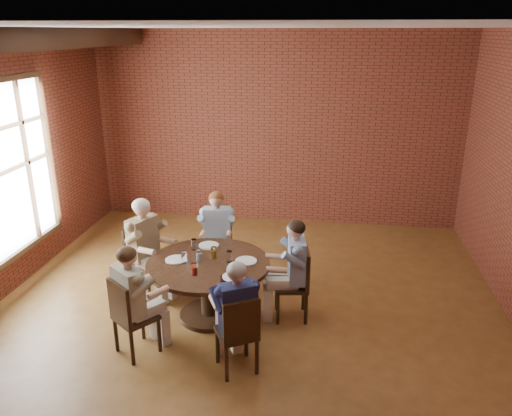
# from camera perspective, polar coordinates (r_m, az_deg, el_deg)

# --- Properties ---
(floor) EXTENTS (7.00, 7.00, 0.00)m
(floor) POSITION_cam_1_polar(r_m,az_deg,el_deg) (6.31, -1.44, -12.59)
(floor) COLOR brown
(floor) RESTS_ON ground
(ceiling) EXTENTS (7.00, 7.00, 0.00)m
(ceiling) POSITION_cam_1_polar(r_m,az_deg,el_deg) (5.34, -1.77, 20.01)
(ceiling) COLOR white
(ceiling) RESTS_ON wall_back
(wall_back) EXTENTS (7.00, 0.00, 7.00)m
(wall_back) POSITION_cam_1_polar(r_m,az_deg,el_deg) (8.96, 2.24, 8.93)
(wall_back) COLOR brown
(wall_back) RESTS_ON ground
(wall_front) EXTENTS (7.00, 0.00, 7.00)m
(wall_front) POSITION_cam_1_polar(r_m,az_deg,el_deg) (2.59, -15.77, -21.31)
(wall_front) COLOR brown
(wall_front) RESTS_ON ground
(ceiling_beam) EXTENTS (0.22, 6.90, 0.26)m
(ceiling_beam) POSITION_cam_1_polar(r_m,az_deg,el_deg) (6.24, -25.59, 16.96)
(ceiling_beam) COLOR #311F10
(ceiling_beam) RESTS_ON ceiling
(window) EXTENTS (0.10, 2.16, 2.36)m
(window) POSITION_cam_1_polar(r_m,az_deg,el_deg) (7.19, -26.87, 3.70)
(window) COLOR white
(window) RESTS_ON wall_left
(dining_table) EXTENTS (1.48, 1.48, 0.75)m
(dining_table) POSITION_cam_1_polar(r_m,az_deg,el_deg) (6.12, -5.42, -8.05)
(dining_table) COLOR #311F10
(dining_table) RESTS_ON floor
(chair_a) EXTENTS (0.45, 0.45, 0.91)m
(chair_a) POSITION_cam_1_polar(r_m,az_deg,el_deg) (6.14, 4.80, -8.31)
(chair_a) COLOR #311F10
(chair_a) RESTS_ON floor
(diner_a) EXTENTS (0.68, 0.58, 1.28)m
(diner_a) POSITION_cam_1_polar(r_m,az_deg,el_deg) (6.07, 4.10, -7.12)
(diner_a) COLOR #3E67A1
(diner_a) RESTS_ON floor
(chair_b) EXTENTS (0.44, 0.44, 0.90)m
(chair_b) POSITION_cam_1_polar(r_m,az_deg,el_deg) (7.17, -4.37, -4.02)
(chair_b) COLOR #311F10
(chair_b) RESTS_ON floor
(diner_b) EXTENTS (0.56, 0.66, 1.27)m
(diner_b) POSITION_cam_1_polar(r_m,az_deg,el_deg) (7.04, -4.46, -3.22)
(diner_b) COLOR #8B9EB2
(diner_b) RESTS_ON floor
(chair_c) EXTENTS (0.57, 0.57, 0.94)m
(chair_c) POSITION_cam_1_polar(r_m,az_deg,el_deg) (6.83, -12.77, -5.57)
(chair_c) COLOR #311F10
(chair_c) RESTS_ON floor
(diner_c) EXTENTS (0.82, 0.77, 1.34)m
(diner_c) POSITION_cam_1_polar(r_m,az_deg,el_deg) (6.71, -12.36, -4.52)
(diner_c) COLOR brown
(diner_c) RESTS_ON floor
(chair_d) EXTENTS (0.56, 0.56, 0.90)m
(chair_d) POSITION_cam_1_polar(r_m,az_deg,el_deg) (5.62, -14.30, -11.75)
(chair_d) COLOR #311F10
(chair_d) RESTS_ON floor
(diner_d) EXTENTS (0.76, 0.78, 1.27)m
(diner_d) POSITION_cam_1_polar(r_m,az_deg,el_deg) (5.58, -13.73, -10.24)
(diner_d) COLOR beige
(diner_d) RESTS_ON floor
(chair_e) EXTENTS (0.52, 0.52, 0.89)m
(chair_e) POSITION_cam_1_polar(r_m,az_deg,el_deg) (5.20, -1.98, -13.97)
(chair_e) COLOR #311F10
(chair_e) RESTS_ON floor
(diner_e) EXTENTS (0.70, 0.74, 1.25)m
(diner_e) POSITION_cam_1_polar(r_m,az_deg,el_deg) (5.19, -2.27, -12.30)
(diner_e) COLOR #1A214B
(diner_e) RESTS_ON floor
(plate_a) EXTENTS (0.26, 0.26, 0.01)m
(plate_a) POSITION_cam_1_polar(r_m,az_deg,el_deg) (6.01, -1.16, -6.06)
(plate_a) COLOR white
(plate_a) RESTS_ON dining_table
(plate_b) EXTENTS (0.26, 0.26, 0.01)m
(plate_b) POSITION_cam_1_polar(r_m,az_deg,el_deg) (6.45, -5.43, -4.28)
(plate_b) COLOR white
(plate_b) RESTS_ON dining_table
(plate_c) EXTENTS (0.26, 0.26, 0.01)m
(plate_c) POSITION_cam_1_polar(r_m,az_deg,el_deg) (6.12, -9.13, -5.85)
(plate_c) COLOR white
(plate_c) RESTS_ON dining_table
(plate_d) EXTENTS (0.26, 0.26, 0.01)m
(plate_d) POSITION_cam_1_polar(r_m,az_deg,el_deg) (5.65, -2.57, -7.87)
(plate_d) COLOR white
(plate_d) RESTS_ON dining_table
(glass_a) EXTENTS (0.07, 0.07, 0.14)m
(glass_a) POSITION_cam_1_polar(r_m,az_deg,el_deg) (5.98, -3.05, -5.57)
(glass_a) COLOR white
(glass_a) RESTS_ON dining_table
(glass_b) EXTENTS (0.07, 0.07, 0.14)m
(glass_b) POSITION_cam_1_polar(r_m,az_deg,el_deg) (6.11, -4.86, -5.07)
(glass_b) COLOR white
(glass_b) RESTS_ON dining_table
(glass_c) EXTENTS (0.07, 0.07, 0.14)m
(glass_c) POSITION_cam_1_polar(r_m,az_deg,el_deg) (6.35, -7.10, -4.16)
(glass_c) COLOR white
(glass_c) RESTS_ON dining_table
(glass_d) EXTENTS (0.07, 0.07, 0.14)m
(glass_d) POSITION_cam_1_polar(r_m,az_deg,el_deg) (6.06, -6.54, -5.34)
(glass_d) COLOR white
(glass_d) RESTS_ON dining_table
(glass_e) EXTENTS (0.07, 0.07, 0.14)m
(glass_e) POSITION_cam_1_polar(r_m,az_deg,el_deg) (6.02, -8.24, -5.57)
(glass_e) COLOR white
(glass_e) RESTS_ON dining_table
(glass_f) EXTENTS (0.07, 0.07, 0.14)m
(glass_f) POSITION_cam_1_polar(r_m,az_deg,el_deg) (5.72, -7.07, -6.94)
(glass_f) COLOR white
(glass_f) RESTS_ON dining_table
(smartphone) EXTENTS (0.10, 0.16, 0.01)m
(smartphone) POSITION_cam_1_polar(r_m,az_deg,el_deg) (5.63, -3.69, -8.04)
(smartphone) COLOR black
(smartphone) RESTS_ON dining_table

